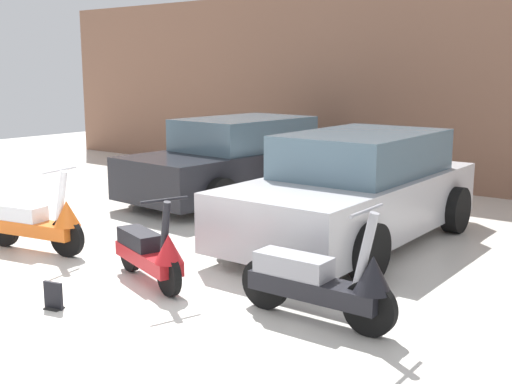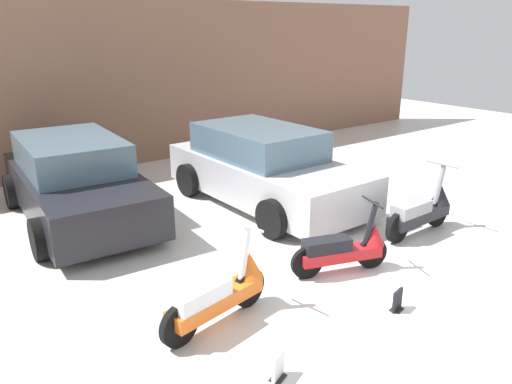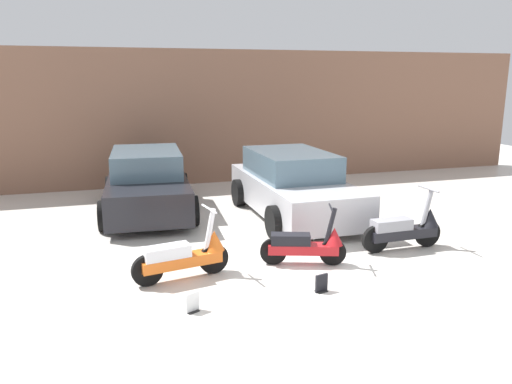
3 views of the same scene
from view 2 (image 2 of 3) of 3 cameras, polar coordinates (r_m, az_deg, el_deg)
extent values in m
plane|color=silver|center=(6.36, 17.18, -11.93)|extent=(28.00, 28.00, 0.00)
cube|color=#845B47|center=(11.89, -14.25, 11.84)|extent=(19.60, 0.12, 3.70)
cylinder|color=black|center=(5.91, -0.87, -10.86)|extent=(0.47, 0.17, 0.47)
cylinder|color=black|center=(5.31, -8.75, -14.83)|extent=(0.47, 0.17, 0.47)
cube|color=orange|center=(5.57, -4.59, -12.26)|extent=(1.25, 0.51, 0.16)
cube|color=white|center=(5.35, -6.37, -11.53)|extent=(0.72, 0.40, 0.18)
cylinder|color=white|center=(5.66, -1.28, -6.92)|extent=(0.23, 0.12, 0.66)
cylinder|color=white|center=(5.52, -1.30, -3.83)|extent=(0.14, 0.54, 0.03)
cone|color=orange|center=(5.78, -0.76, -8.28)|extent=(0.37, 0.37, 0.30)
cylinder|color=black|center=(6.96, 13.07, -6.78)|extent=(0.43, 0.21, 0.43)
cylinder|color=black|center=(6.54, 5.83, -8.05)|extent=(0.43, 0.21, 0.43)
cube|color=#B2191E|center=(6.71, 9.59, -7.00)|extent=(1.14, 0.60, 0.15)
cube|color=black|center=(6.56, 8.10, -6.02)|extent=(0.67, 0.44, 0.17)
cylinder|color=black|center=(6.76, 12.96, -3.54)|extent=(0.21, 0.13, 0.61)
cylinder|color=black|center=(6.66, 13.15, -1.12)|extent=(0.19, 0.48, 0.03)
cone|color=#B2191E|center=(6.86, 13.35, -4.73)|extent=(0.36, 0.36, 0.28)
cylinder|color=black|center=(8.65, 20.07, -2.16)|extent=(0.48, 0.09, 0.48)
cylinder|color=black|center=(7.81, 15.88, -3.94)|extent=(0.48, 0.09, 0.48)
cube|color=black|center=(8.20, 18.12, -2.62)|extent=(1.26, 0.32, 0.17)
cube|color=gray|center=(7.97, 17.34, -1.81)|extent=(0.71, 0.30, 0.19)
cylinder|color=gray|center=(8.45, 20.22, 0.80)|extent=(0.22, 0.09, 0.68)
cylinder|color=gray|center=(8.36, 20.48, 3.01)|extent=(0.05, 0.55, 0.03)
cone|color=black|center=(8.57, 20.35, -0.27)|extent=(0.33, 0.33, 0.31)
cube|color=black|center=(8.83, -19.63, 0.12)|extent=(1.94, 4.12, 0.67)
cube|color=slate|center=(8.90, -20.43, 4.18)|extent=(1.62, 2.34, 0.53)
cylinder|color=black|center=(8.00, -11.25, -2.51)|extent=(0.25, 0.62, 0.61)
cylinder|color=black|center=(7.59, -23.47, -4.94)|extent=(0.25, 0.62, 0.61)
cylinder|color=black|center=(10.24, -16.56, 1.77)|extent=(0.25, 0.62, 0.61)
cylinder|color=black|center=(9.93, -26.13, 0.07)|extent=(0.25, 0.62, 0.61)
cube|color=#B7B7BC|center=(9.06, 1.19, 1.75)|extent=(1.75, 4.12, 0.68)
cube|color=slate|center=(9.09, 0.24, 5.79)|extent=(1.53, 2.31, 0.54)
cylinder|color=black|center=(8.83, 10.86, -0.41)|extent=(0.22, 0.63, 0.62)
cylinder|color=black|center=(7.66, 1.94, -3.05)|extent=(0.22, 0.63, 0.62)
cylinder|color=black|center=(10.60, 0.63, 3.14)|extent=(0.22, 0.63, 0.62)
cylinder|color=black|center=(9.65, -7.68, 1.40)|extent=(0.22, 0.63, 0.62)
cube|color=black|center=(4.98, 2.50, -20.45)|extent=(0.20, 0.17, 0.01)
cube|color=white|center=(4.90, 2.52, -19.32)|extent=(0.19, 0.11, 0.26)
cube|color=black|center=(6.15, 15.76, -12.80)|extent=(0.18, 0.15, 0.01)
cube|color=black|center=(6.09, 15.86, -11.80)|extent=(0.20, 0.07, 0.26)
camera|label=1|loc=(9.30, 54.66, 4.94)|focal=45.00mm
camera|label=3|loc=(3.34, 113.05, -10.86)|focal=35.00mm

